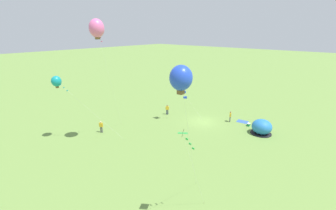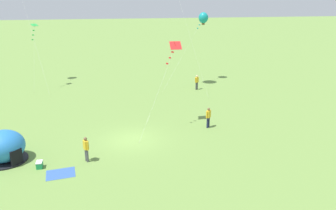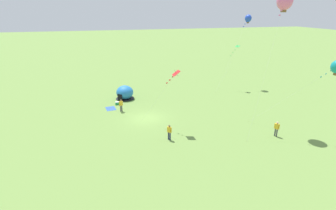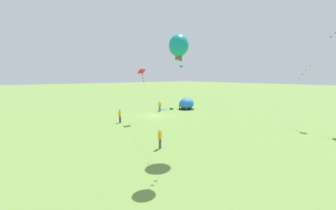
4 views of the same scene
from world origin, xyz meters
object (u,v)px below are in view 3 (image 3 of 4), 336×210
Objects in this scene: person_strolling at (169,131)px; person_near_tent at (121,105)px; person_with_toddler at (277,128)px; kite_blue at (248,18)px; cooler_box at (117,103)px; popup_tent at (125,93)px; kite_red at (174,75)px; kite_pink at (285,0)px; kite_green at (236,49)px.

person_near_tent is at bearing -156.95° from person_strolling.
kite_blue reaches higher than person_with_toddler.
cooler_box is 0.04× the size of kite_blue.
cooler_box is 0.31× the size of person_with_toddler.
kite_red reaches higher than popup_tent.
person_strolling is 27.74m from kite_blue.
kite_blue reaches higher than person_near_tent.
popup_tent reaches higher than person_with_toddler.
kite_red is (12.28, 4.28, 5.41)m from popup_tent.
popup_tent is 14.09m from kite_red.
kite_red is at bearing -98.29° from kite_pink.
kite_green is at bearing 165.90° from person_with_toddler.
person_strolling is 6.18m from kite_red.
kite_pink is (1.67, 11.49, 7.62)m from kite_red.
person_with_toddler is (14.86, 15.93, 0.74)m from cooler_box.
cooler_box is at bearing -78.28° from kite_blue.
cooler_box is 26.34m from kite_blue.
popup_tent is at bearing -83.60° from kite_blue.
kite_green is (-15.68, 16.05, 5.90)m from person_strolling.
kite_red is (9.91, 5.72, 6.18)m from cooler_box.
kite_pink is (-3.27, 1.28, 13.06)m from person_with_toddler.
kite_pink is (13.96, 15.77, 13.03)m from popup_tent.
kite_green is (-14.74, 3.25, -7.16)m from kite_pink.
kite_red is (7.00, 5.41, 5.44)m from person_near_tent.
person_near_tent is 23.05m from kite_pink.
kite_green reaches higher than kite_red.
kite_green is (-13.06, 14.74, 0.46)m from kite_red.
kite_green is at bearing 167.58° from kite_pink.
person_near_tent is 0.25× the size of kite_red.
person_strolling is at bearing -47.33° from kite_blue.
kite_blue is 17.63m from kite_pink.
person_with_toddler is at bearing 40.07° from popup_tent.
popup_tent is at bearing -139.93° from person_with_toddler.
person_strolling is (-2.32, -11.53, 0.00)m from person_with_toddler.
person_with_toddler is 13.52m from kite_pink.
popup_tent is 1.63× the size of person_with_toddler.
cooler_box is 3.02m from person_near_tent.
person_near_tent is (2.91, 0.31, 0.74)m from cooler_box.
kite_red is at bearing -115.85° from person_with_toddler.
person_with_toddler is at bearing 52.59° from person_near_tent.
kite_pink reaches higher than person_strolling.
person_with_toddler is 0.14× the size of kite_blue.
kite_blue is at bearing 96.40° from popup_tent.
kite_green is at bearing 134.34° from person_strolling.
person_strolling is at bearing -85.76° from kite_pink.
kite_blue is (-14.73, 17.51, 5.25)m from kite_red.
person_near_tent is 21.85m from kite_green.
popup_tent is 5.40m from person_near_tent.
person_with_toddler is 19.67m from person_near_tent.
cooler_box is 21.74m from kite_green.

